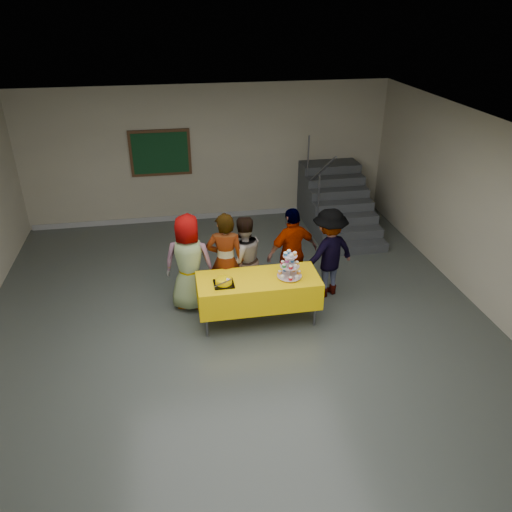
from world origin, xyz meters
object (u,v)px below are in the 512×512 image
Objects in this scene: bear_cake at (224,281)px; schoolchild_c at (243,259)px; schoolchild_a at (189,263)px; staircase at (335,204)px; schoolchild_e at (328,253)px; bake_table at (258,290)px; cupcake_stand at (290,267)px; schoolchild_d at (292,253)px; noticeboard at (160,153)px; schoolchild_b at (225,261)px.

schoolchild_c is (0.41, 0.79, -0.08)m from bear_cake.
staircase reaches higher than schoolchild_a.
schoolchild_e is at bearing 162.35° from schoolchild_c.
schoolchild_c is 3.68m from staircase.
bear_cake is at bearing -129.85° from staircase.
cupcake_stand reaches higher than bake_table.
schoolchild_c is 0.96× the size of schoolchild_e.
schoolchild_a reaches higher than schoolchild_e.
bear_cake is 1.97m from schoolchild_e.
schoolchild_c reaches higher than bake_table.
schoolchild_d is (0.83, -0.01, 0.05)m from schoolchild_c.
noticeboard reaches higher than bake_table.
schoolchild_a is 4.40m from staircase.
schoolchild_b is (-0.92, 0.56, -0.11)m from cupcake_stand.
schoolchild_c is at bearing -70.68° from noticeboard.
schoolchild_e is (1.84, 0.68, -0.05)m from bear_cake.
schoolchild_a is 1.72m from schoolchild_d.
staircase reaches higher than cupcake_stand.
noticeboard is at bearing 167.38° from staircase.
schoolchild_a reaches higher than cupcake_stand.
noticeboard is at bearing -76.07° from schoolchild_d.
schoolchild_a reaches higher than schoolchild_d.
schoolchild_b is 1.05× the size of schoolchild_d.
schoolchild_e reaches higher than schoolchild_c.
bake_table is at bearing 3.77° from schoolchild_e.
schoolchild_b is at bearing 80.53° from bear_cake.
schoolchild_b is 1.11× the size of schoolchild_c.
staircase is at bearing -131.48° from schoolchild_e.
bear_cake is at bearing 15.45° from schoolchild_d.
staircase is at bearing -137.88° from schoolchild_d.
bake_table is 0.62m from cupcake_stand.
bear_cake is at bearing 137.03° from schoolchild_a.
schoolchild_b reaches higher than schoolchild_e.
schoolchild_d is (0.70, 0.68, 0.24)m from bake_table.
bake_table is 4.13m from staircase.
cupcake_stand is 1.24× the size of bear_cake.
staircase is (1.66, 2.71, -0.31)m from schoolchild_d.
schoolchild_c is (0.89, 0.10, -0.07)m from schoolchild_a.
schoolchild_e reaches higher than bear_cake.
bake_table is 1.20× the size of schoolchild_e.
schoolchild_b is at bearing 148.46° from cupcake_stand.
schoolchild_c is at bearing 62.43° from bear_cake.
schoolchild_a is (-1.49, 0.65, -0.13)m from cupcake_stand.
schoolchild_c reaches higher than cupcake_stand.
schoolchild_d is 4.18m from noticeboard.
schoolchild_a is (-0.48, 0.69, -0.01)m from bear_cake.
schoolchild_b is 3.91m from noticeboard.
bake_table is at bearing 173.51° from cupcake_stand.
schoolchild_a is 0.98× the size of schoolchild_b.
schoolchild_d is at bearing -59.71° from noticeboard.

